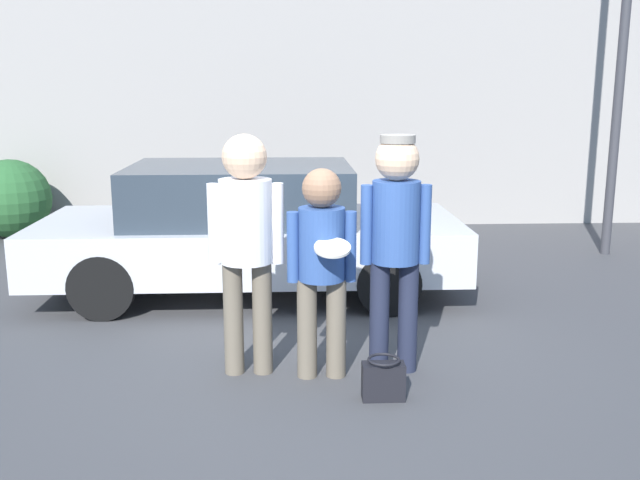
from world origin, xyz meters
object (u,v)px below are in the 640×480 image
object	(u,v)px
person_left	(246,231)
shrub	(11,199)
handbag	(383,380)
person_middle_with_frisbee	(322,257)
parked_car_near	(247,229)
person_right	(396,230)

from	to	relation	value
person_left	shrub	distance (m)	6.42
shrub	handbag	bearing A→B (deg)	-50.92
person_left	person_middle_with_frisbee	world-z (taller)	person_left
person_middle_with_frisbee	shrub	world-z (taller)	person_middle_with_frisbee
parked_car_near	person_left	bearing A→B (deg)	-87.02
person_left	handbag	xyz separation A→B (m)	(0.97, -0.53, -0.97)
person_left	parked_car_near	xyz separation A→B (m)	(-0.12, 2.22, -0.43)
person_right	handbag	world-z (taller)	person_right
person_left	person_middle_with_frisbee	xyz separation A→B (m)	(0.56, -0.10, -0.18)
person_left	handbag	distance (m)	1.47
shrub	handbag	xyz separation A→B (m)	(4.67, -5.75, -0.42)
shrub	handbag	world-z (taller)	shrub
person_right	parked_car_near	distance (m)	2.58
person_left	shrub	world-z (taller)	person_left
person_middle_with_frisbee	person_right	world-z (taller)	person_right
parked_car_near	handbag	distance (m)	3.01
person_left	parked_car_near	bearing A→B (deg)	92.98
person_left	person_right	world-z (taller)	person_left
person_middle_with_frisbee	parked_car_near	bearing A→B (deg)	106.20
parked_car_near	shrub	size ratio (longest dim) A/B	3.84
person_middle_with_frisbee	shrub	xyz separation A→B (m)	(-4.26, 5.32, -0.37)
parked_car_near	handbag	world-z (taller)	parked_car_near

